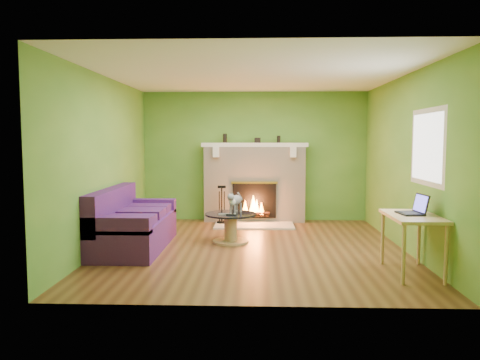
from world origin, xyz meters
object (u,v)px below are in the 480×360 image
at_px(coffee_table, 231,226).
at_px(desk, 413,222).
at_px(sofa, 131,225).
at_px(cat, 236,202).

relative_size(coffee_table, desk, 0.83).
bearing_deg(desk, sofa, 162.04).
bearing_deg(sofa, desk, -17.96).
relative_size(sofa, coffee_table, 2.46).
xyz_separation_m(sofa, cat, (1.57, 0.51, 0.29)).
bearing_deg(cat, coffee_table, -129.86).
bearing_deg(sofa, coffee_table, 17.06).
relative_size(sofa, desk, 2.05).
bearing_deg(coffee_table, cat, 32.01).
bearing_deg(cat, sofa, -143.96).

